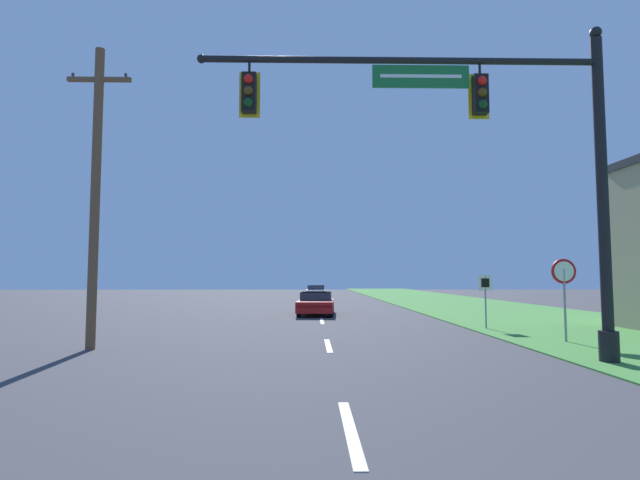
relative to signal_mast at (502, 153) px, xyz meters
name	(u,v)px	position (x,y,z in m)	size (l,w,h in m)	color
grass_verge_right	(490,309)	(6.48, 19.07, -4.90)	(10.00, 110.00, 0.04)	#428438
road_center_line	(322,321)	(-4.02, 11.07, -4.91)	(0.16, 34.80, 0.01)	silver
signal_mast	(502,153)	(0.00, 0.00, 0.00)	(9.85, 0.47, 8.01)	black
car_ahead	(316,303)	(-4.23, 15.00, -4.32)	(2.08, 4.66, 1.19)	black
far_car	(316,291)	(-4.01, 37.04, -4.32)	(1.82, 4.25, 1.19)	black
stop_sign	(564,281)	(3.22, 3.58, -3.06)	(0.76, 0.07, 2.50)	gray
route_sign_post	(485,289)	(2.17, 7.51, -3.39)	(0.55, 0.06, 2.03)	gray
utility_pole_near	(96,191)	(-10.59, 2.43, -0.51)	(1.80, 0.26, 8.52)	brown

